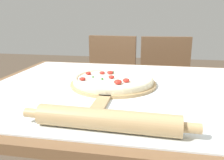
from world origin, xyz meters
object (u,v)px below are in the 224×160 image
object	(u,v)px
rolling_pin	(107,120)
chair_left	(110,84)
pizza_peel	(112,85)
pizza	(113,79)
chair_right	(165,87)

from	to	relation	value
rolling_pin	chair_left	xyz separation A→B (m)	(-0.23, 1.22, -0.27)
pizza_peel	rolling_pin	size ratio (longest dim) A/B	1.18
pizza	rolling_pin	world-z (taller)	rolling_pin
chair_left	chair_right	distance (m)	0.43
rolling_pin	pizza_peel	bearing A→B (deg)	98.20
rolling_pin	pizza	bearing A→B (deg)	97.86
pizza	chair_right	xyz separation A→B (m)	(0.26, 0.80, -0.26)
pizza_peel	rolling_pin	bearing A→B (deg)	-81.80
pizza	chair_right	world-z (taller)	chair_right
pizza	rolling_pin	bearing A→B (deg)	-82.14
rolling_pin	chair_right	world-z (taller)	chair_right
pizza	chair_right	size ratio (longest dim) A/B	0.39
chair_left	rolling_pin	bearing A→B (deg)	-75.60
pizza_peel	pizza	distance (m)	0.03
pizza	chair_left	size ratio (longest dim) A/B	0.39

